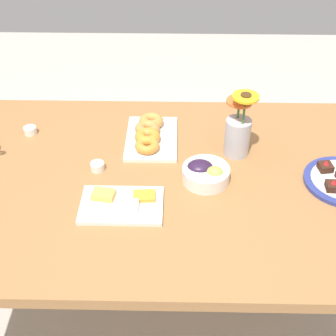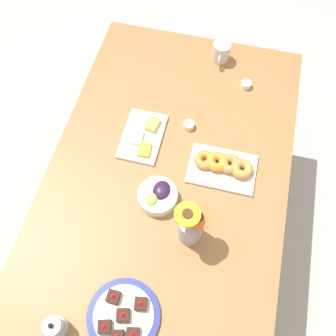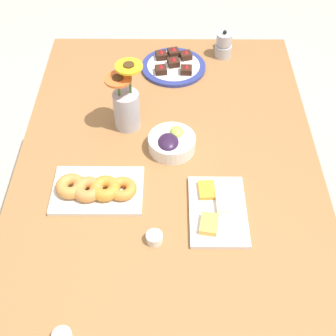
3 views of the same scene
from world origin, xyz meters
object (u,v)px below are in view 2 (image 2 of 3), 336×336
(coffee_mug, at_px, (221,52))
(cheese_platter, at_px, (143,136))
(moka_pot, at_px, (55,327))
(croissant_platter, at_px, (224,166))
(jam_cup_berry, at_px, (189,125))
(jam_cup_honey, at_px, (246,84))
(flower_vase, at_px, (191,228))
(grape_bowl, at_px, (158,196))
(dessert_plate, at_px, (123,316))
(dining_table, at_px, (168,181))

(coffee_mug, xyz_separation_m, cheese_platter, (0.53, -0.25, -0.04))
(coffee_mug, height_order, moka_pot, moka_pot)
(croissant_platter, bearing_deg, jam_cup_berry, -133.02)
(jam_cup_honey, relative_size, flower_vase, 0.19)
(grape_bowl, relative_size, jam_cup_honey, 3.31)
(cheese_platter, relative_size, jam_cup_berry, 5.42)
(grape_bowl, xyz_separation_m, jam_cup_berry, (-0.37, 0.05, -0.01))
(grape_bowl, relative_size, dessert_plate, 0.62)
(jam_cup_berry, bearing_deg, cheese_platter, -60.94)
(grape_bowl, xyz_separation_m, croissant_platter, (-0.20, 0.23, -0.01))
(dessert_plate, bearing_deg, coffee_mug, 174.52)
(dining_table, height_order, jam_cup_honey, jam_cup_honey)
(grape_bowl, bearing_deg, jam_cup_honey, 158.16)
(cheese_platter, xyz_separation_m, jam_cup_berry, (-0.10, 0.18, 0.00))
(dining_table, relative_size, jam_cup_honey, 33.33)
(coffee_mug, distance_m, jam_cup_honey, 0.21)
(grape_bowl, distance_m, jam_cup_berry, 0.37)
(grape_bowl, xyz_separation_m, cheese_platter, (-0.27, -0.14, -0.02))
(jam_cup_honey, bearing_deg, dessert_plate, -13.57)
(croissant_platter, relative_size, jam_cup_berry, 5.85)
(flower_vase, height_order, moka_pot, flower_vase)
(jam_cup_honey, xyz_separation_m, moka_pot, (1.21, -0.47, 0.03))
(coffee_mug, xyz_separation_m, moka_pot, (1.35, -0.33, 0.00))
(croissant_platter, distance_m, moka_pot, 0.87)
(moka_pot, bearing_deg, jam_cup_berry, 164.19)
(dessert_plate, height_order, flower_vase, flower_vase)
(jam_cup_berry, bearing_deg, jam_cup_honey, 143.27)
(jam_cup_berry, distance_m, moka_pot, 0.96)
(dessert_plate, bearing_deg, grape_bowl, 179.18)
(coffee_mug, height_order, jam_cup_honey, coffee_mug)
(grape_bowl, height_order, dessert_plate, grape_bowl)
(jam_cup_honey, relative_size, dessert_plate, 0.19)
(flower_vase, bearing_deg, dessert_plate, -25.27)
(dessert_plate, xyz_separation_m, moka_pot, (0.09, -0.21, 0.04))
(cheese_platter, xyz_separation_m, dessert_plate, (0.73, 0.13, 0.00))
(grape_bowl, bearing_deg, dining_table, 174.65)
(grape_bowl, height_order, croissant_platter, grape_bowl)
(jam_cup_berry, bearing_deg, moka_pot, -15.81)
(moka_pot, bearing_deg, coffee_mug, 166.42)
(croissant_platter, bearing_deg, flower_vase, -13.62)
(grape_bowl, distance_m, flower_vase, 0.20)
(moka_pot, bearing_deg, grape_bowl, 158.96)
(coffee_mug, distance_m, cheese_platter, 0.59)
(dessert_plate, distance_m, moka_pot, 0.23)
(dessert_plate, bearing_deg, dining_table, 178.21)
(coffee_mug, bearing_deg, dining_table, -8.66)
(cheese_platter, xyz_separation_m, croissant_platter, (0.07, 0.37, 0.01))
(jam_cup_berry, bearing_deg, flower_vase, 12.37)
(coffee_mug, relative_size, dessert_plate, 0.46)
(flower_vase, bearing_deg, coffee_mug, -177.44)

